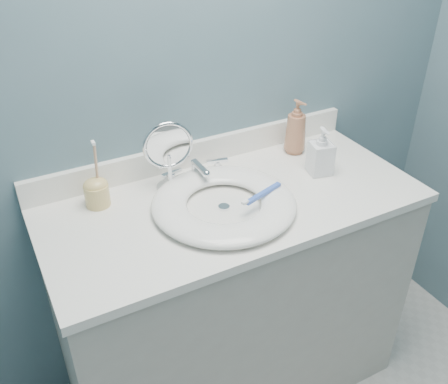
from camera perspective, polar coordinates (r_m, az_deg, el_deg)
back_wall at (r=1.67m, az=-3.49°, el=13.04°), size 2.20×0.02×2.40m
vanity_cabinet at (r=1.89m, az=0.93°, el=-12.44°), size 1.20×0.55×0.85m
countertop at (r=1.60m, az=1.07°, el=-1.29°), size 1.22×0.57×0.03m
backsplash at (r=1.77m, az=-3.03°, el=4.53°), size 1.22×0.02×0.09m
basin at (r=1.54m, az=-0.01°, el=-1.28°), size 0.45×0.45×0.04m
drain at (r=1.55m, az=-0.01°, el=-1.74°), size 0.04×0.04×0.01m
faucet at (r=1.69m, az=-3.15°, el=2.27°), size 0.25×0.13×0.07m
makeup_mirror at (r=1.59m, az=-6.35°, el=4.43°), size 0.16×0.09×0.24m
soap_bottle_amber at (r=1.85m, az=8.23°, el=7.38°), size 0.09×0.09×0.20m
soap_bottle_clear at (r=1.73m, az=11.05°, el=4.61°), size 0.09×0.09×0.17m
toothbrush_holder at (r=1.59m, az=-14.36°, el=0.11°), size 0.08×0.08×0.22m
toothbrush_lying at (r=1.54m, az=4.35°, el=-0.25°), size 0.17×0.07×0.02m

